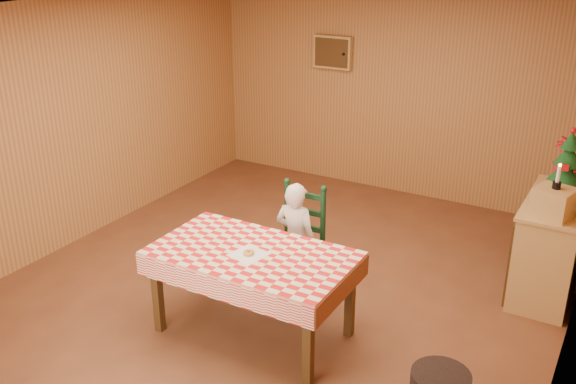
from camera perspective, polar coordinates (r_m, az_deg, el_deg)
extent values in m
plane|color=brown|center=(6.21, -0.93, -8.76)|extent=(6.00, 6.00, 0.00)
cube|color=#AA733D|center=(8.27, 9.78, 8.61)|extent=(5.00, 0.10, 2.60)
cube|color=#AA733D|center=(7.20, -18.47, 5.78)|extent=(0.10, 6.00, 2.60)
cube|color=#BA7545|center=(5.36, -1.10, 15.84)|extent=(5.00, 6.00, 0.10)
cube|color=tan|center=(8.47, 4.00, 12.29)|extent=(0.52, 0.08, 0.42)
cube|color=#492E13|center=(8.43, 3.86, 12.25)|extent=(0.46, 0.02, 0.36)
sphere|color=black|center=(8.34, 4.95, 12.11)|extent=(0.04, 0.04, 0.04)
cube|color=#492E13|center=(5.27, -3.19, -5.84)|extent=(1.60, 0.90, 0.06)
cube|color=#492E13|center=(5.58, -11.51, -8.96)|extent=(0.07, 0.07, 0.69)
cube|color=#492E13|center=(4.88, 1.81, -13.49)|extent=(0.07, 0.07, 0.69)
cube|color=#492E13|center=(6.08, -6.97, -5.93)|extent=(0.07, 0.07, 0.69)
cube|color=#492E13|center=(5.44, 5.53, -9.49)|extent=(0.07, 0.07, 0.69)
cube|color=red|center=(5.25, -3.20, -5.45)|extent=(1.64, 0.94, 0.02)
cube|color=red|center=(4.96, -6.14, -8.63)|extent=(1.64, 0.02, 0.18)
cube|color=red|center=(5.65, -0.59, -4.44)|extent=(1.64, 0.02, 0.18)
cube|color=#2E5C2A|center=(5.74, -10.11, -4.38)|extent=(0.02, 0.94, 0.18)
cube|color=#2E5C2A|center=(4.95, 4.93, -8.64)|extent=(0.02, 0.94, 0.18)
cube|color=black|center=(5.95, 0.68, -5.45)|extent=(0.44, 0.40, 0.04)
cylinder|color=black|center=(6.02, -1.72, -7.59)|extent=(0.04, 0.04, 0.41)
cylinder|color=black|center=(5.85, 1.50, -8.50)|extent=(0.04, 0.04, 0.41)
cylinder|color=black|center=(6.27, -0.09, -6.25)|extent=(0.04, 0.04, 0.41)
cylinder|color=black|center=(6.12, 3.02, -7.08)|extent=(0.04, 0.04, 0.41)
cylinder|color=black|center=(6.03, -0.10, -1.69)|extent=(0.05, 0.05, 0.60)
sphere|color=black|center=(5.92, -0.10, 0.96)|extent=(0.06, 0.06, 0.06)
cylinder|color=black|center=(5.87, 3.13, -2.43)|extent=(0.05, 0.05, 0.60)
sphere|color=black|center=(5.75, 3.19, 0.29)|extent=(0.06, 0.06, 0.06)
cube|color=black|center=(6.00, 1.48, -3.11)|extent=(0.38, 0.03, 0.05)
cube|color=black|center=(5.93, 1.50, -1.71)|extent=(0.38, 0.03, 0.05)
cube|color=black|center=(5.87, 1.51, -0.28)|extent=(0.38, 0.03, 0.05)
imported|color=silver|center=(5.89, 0.69, -4.31)|extent=(0.41, 0.27, 1.12)
cube|color=white|center=(5.20, -3.50, -5.56)|extent=(0.30, 0.30, 0.00)
torus|color=#D3954B|center=(5.20, -3.50, -5.39)|extent=(0.12, 0.12, 0.03)
cube|color=tan|center=(6.50, 22.31, -4.56)|extent=(0.50, 1.20, 0.90)
cube|color=tan|center=(6.32, 22.91, -0.78)|extent=(0.54, 1.24, 0.03)
cube|color=#492E13|center=(6.53, 20.07, -4.12)|extent=(0.02, 1.20, 0.80)
cube|color=tan|center=(5.90, 22.55, -0.85)|extent=(0.36, 0.36, 0.25)
cylinder|color=#492E13|center=(6.53, 23.29, 0.41)|extent=(0.04, 0.04, 0.08)
cone|color=#0C3714|center=(6.48, 23.50, 1.72)|extent=(0.34, 0.34, 0.24)
cone|color=#0C3714|center=(6.43, 23.72, 3.06)|extent=(0.26, 0.26, 0.20)
cone|color=#0C3714|center=(6.39, 23.91, 4.24)|extent=(0.18, 0.18, 0.16)
sphere|color=#AF1017|center=(6.37, 24.03, 5.01)|extent=(0.06, 0.06, 0.06)
cube|color=#AF1017|center=(6.31, 23.25, 2.03)|extent=(0.10, 0.02, 0.06)
sphere|color=#AF1017|center=(6.41, 24.17, 1.68)|extent=(0.04, 0.04, 0.04)
sphere|color=#AF1017|center=(6.50, 23.09, 2.79)|extent=(0.04, 0.04, 0.04)
sphere|color=#AF1017|center=(6.50, 24.22, 3.54)|extent=(0.04, 0.04, 0.04)
imported|color=#AF1017|center=(6.76, 23.45, 2.70)|extent=(0.25, 0.25, 0.44)
cylinder|color=black|center=(5.84, 22.77, 0.56)|extent=(0.07, 0.07, 0.06)
cylinder|color=white|center=(5.81, 22.91, 1.47)|extent=(0.03, 0.03, 0.14)
sphere|color=orange|center=(5.78, 23.03, 2.23)|extent=(0.02, 0.02, 0.02)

